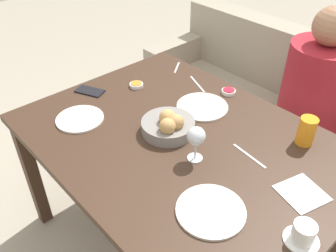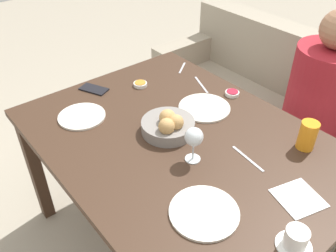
{
  "view_description": "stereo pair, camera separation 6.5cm",
  "coord_description": "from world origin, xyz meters",
  "px_view_note": "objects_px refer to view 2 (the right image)",
  "views": [
    {
      "loc": [
        0.87,
        -0.87,
        1.74
      ],
      "look_at": [
        -0.07,
        -0.01,
        0.79
      ],
      "focal_mm": 38.0,
      "sensor_mm": 36.0,
      "label": 1
    },
    {
      "loc": [
        0.91,
        -0.82,
        1.74
      ],
      "look_at": [
        -0.07,
        -0.01,
        0.79
      ],
      "focal_mm": 38.0,
      "sensor_mm": 36.0,
      "label": 2
    }
  ],
  "objects_px": {
    "coffee_cup": "(296,239)",
    "jam_bowl_berry": "(232,93)",
    "wine_glass": "(194,138)",
    "spoon_coffee": "(182,68)",
    "cell_phone": "(94,89)",
    "juice_glass": "(308,135)",
    "fork_silver": "(248,159)",
    "seated_person": "(312,124)",
    "plate_near_left": "(82,116)",
    "bread_basket": "(168,125)",
    "plate_near_right": "(204,212)",
    "napkin": "(298,198)",
    "plate_far_center": "(204,108)",
    "couch": "(278,116)",
    "knife_silver": "(201,85)",
    "jam_bowl_honey": "(140,84)"
  },
  "relations": [
    {
      "from": "coffee_cup",
      "to": "fork_silver",
      "type": "bearing_deg",
      "value": 150.42
    },
    {
      "from": "coffee_cup",
      "to": "knife_silver",
      "type": "xyz_separation_m",
      "value": [
        -0.92,
        0.47,
        -0.03
      ]
    },
    {
      "from": "coffee_cup",
      "to": "knife_silver",
      "type": "bearing_deg",
      "value": 152.8
    },
    {
      "from": "juice_glass",
      "to": "napkin",
      "type": "height_order",
      "value": "juice_glass"
    },
    {
      "from": "coffee_cup",
      "to": "jam_bowl_berry",
      "type": "height_order",
      "value": "coffee_cup"
    },
    {
      "from": "fork_silver",
      "to": "napkin",
      "type": "distance_m",
      "value": 0.26
    },
    {
      "from": "jam_bowl_berry",
      "to": "knife_silver",
      "type": "distance_m",
      "value": 0.18
    },
    {
      "from": "seated_person",
      "to": "plate_far_center",
      "type": "height_order",
      "value": "seated_person"
    },
    {
      "from": "juice_glass",
      "to": "cell_phone",
      "type": "relative_size",
      "value": 0.76
    },
    {
      "from": "cell_phone",
      "to": "napkin",
      "type": "bearing_deg",
      "value": 9.46
    },
    {
      "from": "jam_bowl_berry",
      "to": "spoon_coffee",
      "type": "relative_size",
      "value": 0.63
    },
    {
      "from": "knife_silver",
      "to": "napkin",
      "type": "bearing_deg",
      "value": -19.59
    },
    {
      "from": "seated_person",
      "to": "plate_near_left",
      "type": "height_order",
      "value": "seated_person"
    },
    {
      "from": "couch",
      "to": "juice_glass",
      "type": "height_order",
      "value": "juice_glass"
    },
    {
      "from": "coffee_cup",
      "to": "plate_far_center",
      "type": "bearing_deg",
      "value": 156.35
    },
    {
      "from": "juice_glass",
      "to": "spoon_coffee",
      "type": "relative_size",
      "value": 1.08
    },
    {
      "from": "seated_person",
      "to": "wine_glass",
      "type": "height_order",
      "value": "seated_person"
    },
    {
      "from": "wine_glass",
      "to": "knife_silver",
      "type": "xyz_separation_m",
      "value": [
        -0.42,
        0.44,
        -0.11
      ]
    },
    {
      "from": "wine_glass",
      "to": "coffee_cup",
      "type": "height_order",
      "value": "wine_glass"
    },
    {
      "from": "wine_glass",
      "to": "jam_bowl_berry",
      "type": "bearing_deg",
      "value": 115.78
    },
    {
      "from": "coffee_cup",
      "to": "fork_silver",
      "type": "distance_m",
      "value": 0.42
    },
    {
      "from": "plate_near_left",
      "to": "juice_glass",
      "type": "bearing_deg",
      "value": 38.25
    },
    {
      "from": "plate_near_right",
      "to": "juice_glass",
      "type": "height_order",
      "value": "juice_glass"
    },
    {
      "from": "plate_far_center",
      "to": "jam_bowl_berry",
      "type": "distance_m",
      "value": 0.2
    },
    {
      "from": "coffee_cup",
      "to": "cell_phone",
      "type": "xyz_separation_m",
      "value": [
        -1.25,
        -0.01,
        -0.03
      ]
    },
    {
      "from": "wine_glass",
      "to": "fork_silver",
      "type": "height_order",
      "value": "wine_glass"
    },
    {
      "from": "jam_bowl_berry",
      "to": "spoon_coffee",
      "type": "distance_m",
      "value": 0.39
    },
    {
      "from": "juice_glass",
      "to": "napkin",
      "type": "xyz_separation_m",
      "value": [
        0.15,
        -0.27,
        -0.06
      ]
    },
    {
      "from": "jam_bowl_berry",
      "to": "plate_near_right",
      "type": "bearing_deg",
      "value": -54.27
    },
    {
      "from": "juice_glass",
      "to": "fork_silver",
      "type": "relative_size",
      "value": 0.7
    },
    {
      "from": "bread_basket",
      "to": "plate_near_left",
      "type": "xyz_separation_m",
      "value": [
        -0.35,
        -0.24,
        -0.04
      ]
    },
    {
      "from": "coffee_cup",
      "to": "jam_bowl_berry",
      "type": "distance_m",
      "value": 0.91
    },
    {
      "from": "bread_basket",
      "to": "plate_far_center",
      "type": "bearing_deg",
      "value": 98.27
    },
    {
      "from": "jam_bowl_berry",
      "to": "fork_silver",
      "type": "height_order",
      "value": "jam_bowl_berry"
    },
    {
      "from": "juice_glass",
      "to": "cell_phone",
      "type": "xyz_separation_m",
      "value": [
        -0.99,
        -0.46,
        -0.06
      ]
    },
    {
      "from": "fork_silver",
      "to": "juice_glass",
      "type": "bearing_deg",
      "value": 67.16
    },
    {
      "from": "jam_bowl_berry",
      "to": "cell_phone",
      "type": "relative_size",
      "value": 0.44
    },
    {
      "from": "spoon_coffee",
      "to": "cell_phone",
      "type": "relative_size",
      "value": 0.7
    },
    {
      "from": "seated_person",
      "to": "spoon_coffee",
      "type": "xyz_separation_m",
      "value": [
        -0.64,
        -0.47,
        0.27
      ]
    },
    {
      "from": "wine_glass",
      "to": "spoon_coffee",
      "type": "height_order",
      "value": "wine_glass"
    },
    {
      "from": "wine_glass",
      "to": "jam_bowl_berry",
      "type": "relative_size",
      "value": 2.13
    },
    {
      "from": "wine_glass",
      "to": "cell_phone",
      "type": "xyz_separation_m",
      "value": [
        -0.74,
        -0.04,
        -0.11
      ]
    },
    {
      "from": "seated_person",
      "to": "plate_near_right",
      "type": "height_order",
      "value": "seated_person"
    },
    {
      "from": "jam_bowl_honey",
      "to": "cell_phone",
      "type": "relative_size",
      "value": 0.44
    },
    {
      "from": "plate_far_center",
      "to": "juice_glass",
      "type": "height_order",
      "value": "juice_glass"
    },
    {
      "from": "cell_phone",
      "to": "bread_basket",
      "type": "bearing_deg",
      "value": 7.67
    },
    {
      "from": "jam_bowl_berry",
      "to": "jam_bowl_honey",
      "type": "bearing_deg",
      "value": -140.13
    },
    {
      "from": "wine_glass",
      "to": "plate_far_center",
      "type": "bearing_deg",
      "value": 128.94
    },
    {
      "from": "fork_silver",
      "to": "knife_silver",
      "type": "xyz_separation_m",
      "value": [
        -0.56,
        0.27,
        0.0
      ]
    },
    {
      "from": "plate_far_center",
      "to": "plate_near_right",
      "type": "bearing_deg",
      "value": -43.97
    }
  ]
}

